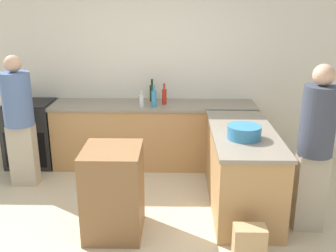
{
  "coord_description": "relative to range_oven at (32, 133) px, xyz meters",
  "views": [
    {
      "loc": [
        0.31,
        -3.38,
        2.23
      ],
      "look_at": [
        0.22,
        0.67,
        0.93
      ],
      "focal_mm": 42.0,
      "sensor_mm": 36.0,
      "label": 1
    }
  ],
  "objects": [
    {
      "name": "person_at_peninsula",
      "position": [
        3.36,
        -1.61,
        0.47
      ],
      "size": [
        0.33,
        0.33,
        1.69
      ],
      "color": "#ADA38E",
      "rests_on": "ground_plane"
    },
    {
      "name": "island_table",
      "position": [
        1.41,
        -1.72,
        -0.0
      ],
      "size": [
        0.56,
        0.6,
        0.89
      ],
      "color": "brown",
      "rests_on": "ground_plane"
    },
    {
      "name": "counter_peninsula",
      "position": [
        2.75,
        -1.12,
        -0.0
      ],
      "size": [
        0.69,
        1.68,
        0.89
      ],
      "color": "tan",
      "rests_on": "ground_plane"
    },
    {
      "name": "range_oven",
      "position": [
        0.0,
        0.0,
        0.0
      ],
      "size": [
        0.66,
        0.61,
        0.9
      ],
      "color": "black",
      "rests_on": "ground_plane"
    },
    {
      "name": "counter_back",
      "position": [
        1.72,
        0.0,
        -0.0
      ],
      "size": [
        2.77,
        0.64,
        0.89
      ],
      "color": "tan",
      "rests_on": "ground_plane"
    },
    {
      "name": "dish_soap_bottle",
      "position": [
        1.73,
        -0.15,
        0.55
      ],
      "size": [
        0.07,
        0.07,
        0.29
      ],
      "color": "#338CBF",
      "rests_on": "counter_back"
    },
    {
      "name": "wine_bottle_dark",
      "position": [
        1.69,
        0.15,
        0.56
      ],
      "size": [
        0.07,
        0.07,
        0.31
      ],
      "color": "black",
      "rests_on": "counter_back"
    },
    {
      "name": "mixing_bowl",
      "position": [
        2.72,
        -1.39,
        0.51
      ],
      "size": [
        0.34,
        0.34,
        0.14
      ],
      "color": "teal",
      "rests_on": "counter_peninsula"
    },
    {
      "name": "ground_plane",
      "position": [
        1.72,
        -1.79,
        -0.45
      ],
      "size": [
        14.0,
        14.0,
        0.0
      ],
      "primitive_type": "plane",
      "color": "beige"
    },
    {
      "name": "hot_sauce_bottle",
      "position": [
        1.86,
        -0.02,
        0.55
      ],
      "size": [
        0.06,
        0.06,
        0.29
      ],
      "color": "red",
      "rests_on": "counter_back"
    },
    {
      "name": "wall_back",
      "position": [
        1.72,
        0.34,
        0.9
      ],
      "size": [
        8.0,
        0.06,
        2.7
      ],
      "color": "silver",
      "rests_on": "ground_plane"
    },
    {
      "name": "vinegar_bottle_clear",
      "position": [
        1.57,
        -0.17,
        0.53
      ],
      "size": [
        0.06,
        0.06,
        0.22
      ],
      "color": "silver",
      "rests_on": "counter_back"
    },
    {
      "name": "person_by_range",
      "position": [
        0.12,
        -0.67,
        0.43
      ],
      "size": [
        0.35,
        0.35,
        1.63
      ],
      "color": "#ADA38E",
      "rests_on": "ground_plane"
    },
    {
      "name": "paper_bag",
      "position": [
        2.68,
        -2.17,
        -0.27
      ],
      "size": [
        0.28,
        0.17,
        0.35
      ],
      "color": "tan",
      "rests_on": "ground_plane"
    }
  ]
}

